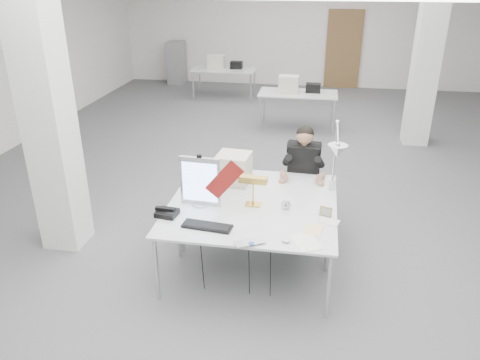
# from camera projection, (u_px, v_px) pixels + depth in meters

# --- Properties ---
(room_shell) EXTENTS (10.04, 14.04, 3.24)m
(room_shell) POSITION_uv_depth(u_px,v_px,m) (278.00, 75.00, 6.66)
(room_shell) COLOR #545456
(room_shell) RESTS_ON ground
(desk_main) EXTENTS (1.80, 0.90, 0.02)m
(desk_main) POSITION_uv_depth(u_px,v_px,m) (246.00, 224.00, 4.70)
(desk_main) COLOR silver
(desk_main) RESTS_ON room_shell
(desk_second) EXTENTS (1.80, 0.90, 0.02)m
(desk_second) POSITION_uv_depth(u_px,v_px,m) (258.00, 186.00, 5.51)
(desk_second) COLOR silver
(desk_second) RESTS_ON room_shell
(bg_desk_a) EXTENTS (1.60, 0.80, 0.02)m
(bg_desk_a) POSITION_uv_depth(u_px,v_px,m) (298.00, 93.00, 9.60)
(bg_desk_a) COLOR silver
(bg_desk_a) RESTS_ON room_shell
(bg_desk_b) EXTENTS (1.60, 0.80, 0.02)m
(bg_desk_b) POSITION_uv_depth(u_px,v_px,m) (224.00, 69.00, 11.89)
(bg_desk_b) COLOR silver
(bg_desk_b) RESTS_ON room_shell
(filing_cabinet) EXTENTS (0.45, 0.55, 1.20)m
(filing_cabinet) POSITION_uv_depth(u_px,v_px,m) (177.00, 63.00, 13.51)
(filing_cabinet) COLOR gray
(filing_cabinet) RESTS_ON room_shell
(office_chair) EXTENTS (0.52, 0.52, 1.02)m
(office_chair) POSITION_uv_depth(u_px,v_px,m) (302.00, 187.00, 6.05)
(office_chair) COLOR black
(office_chair) RESTS_ON room_shell
(seated_person) EXTENTS (0.57, 0.69, 1.01)m
(seated_person) POSITION_uv_depth(u_px,v_px,m) (303.00, 160.00, 5.84)
(seated_person) COLOR black
(seated_person) RESTS_ON office_chair
(monitor) EXTENTS (0.44, 0.07, 0.54)m
(monitor) POSITION_uv_depth(u_px,v_px,m) (200.00, 181.00, 4.95)
(monitor) COLOR #B6B5BA
(monitor) RESTS_ON desk_main
(pennant) EXTENTS (0.42, 0.01, 0.45)m
(pennant) POSITION_uv_depth(u_px,v_px,m) (224.00, 180.00, 4.86)
(pennant) COLOR maroon
(pennant) RESTS_ON monitor
(keyboard) EXTENTS (0.51, 0.22, 0.02)m
(keyboard) POSITION_uv_depth(u_px,v_px,m) (207.00, 226.00, 4.61)
(keyboard) COLOR black
(keyboard) RESTS_ON desk_main
(laptop) EXTENTS (0.34, 0.30, 0.02)m
(laptop) POSITION_uv_depth(u_px,v_px,m) (251.00, 245.00, 4.29)
(laptop) COLOR silver
(laptop) RESTS_ON desk_main
(mouse) EXTENTS (0.09, 0.06, 0.03)m
(mouse) POSITION_uv_depth(u_px,v_px,m) (286.00, 241.00, 4.35)
(mouse) COLOR silver
(mouse) RESTS_ON desk_main
(bankers_lamp) EXTENTS (0.28, 0.13, 0.31)m
(bankers_lamp) POSITION_uv_depth(u_px,v_px,m) (253.00, 192.00, 4.98)
(bankers_lamp) COLOR #E29346
(bankers_lamp) RESTS_ON desk_main
(desk_phone) EXTENTS (0.24, 0.22, 0.05)m
(desk_phone) POSITION_uv_depth(u_px,v_px,m) (167.00, 213.00, 4.82)
(desk_phone) COLOR black
(desk_phone) RESTS_ON desk_main
(picture_frame_left) EXTENTS (0.16, 0.06, 0.12)m
(picture_frame_left) POSITION_uv_depth(u_px,v_px,m) (193.00, 197.00, 5.10)
(picture_frame_left) COLOR olive
(picture_frame_left) RESTS_ON desk_main
(picture_frame_right) EXTENTS (0.13, 0.07, 0.10)m
(picture_frame_right) POSITION_uv_depth(u_px,v_px,m) (326.00, 212.00, 4.80)
(picture_frame_right) COLOR #A07C45
(picture_frame_right) RESTS_ON desk_main
(desk_clock) EXTENTS (0.11, 0.06, 0.10)m
(desk_clock) POSITION_uv_depth(u_px,v_px,m) (286.00, 205.00, 4.95)
(desk_clock) COLOR #ABACB0
(desk_clock) RESTS_ON desk_main
(paper_stack_a) EXTENTS (0.33, 0.38, 0.01)m
(paper_stack_a) POSITION_uv_depth(u_px,v_px,m) (306.00, 242.00, 4.36)
(paper_stack_a) COLOR white
(paper_stack_a) RESTS_ON desk_main
(paper_stack_b) EXTENTS (0.21, 0.26, 0.01)m
(paper_stack_b) POSITION_uv_depth(u_px,v_px,m) (314.00, 230.00, 4.56)
(paper_stack_b) COLOR #FCD997
(paper_stack_b) RESTS_ON desk_main
(paper_stack_c) EXTENTS (0.23, 0.19, 0.01)m
(paper_stack_c) POSITION_uv_depth(u_px,v_px,m) (329.00, 221.00, 4.71)
(paper_stack_c) COLOR silver
(paper_stack_c) RESTS_ON desk_main
(beige_monitor) EXTENTS (0.41, 0.39, 0.36)m
(beige_monitor) POSITION_uv_depth(u_px,v_px,m) (234.00, 168.00, 5.51)
(beige_monitor) COLOR beige
(beige_monitor) RESTS_ON desk_second
(architect_lamp) EXTENTS (0.38, 0.68, 0.82)m
(architect_lamp) POSITION_uv_depth(u_px,v_px,m) (335.00, 164.00, 5.03)
(architect_lamp) COLOR #AFAFB3
(architect_lamp) RESTS_ON desk_second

